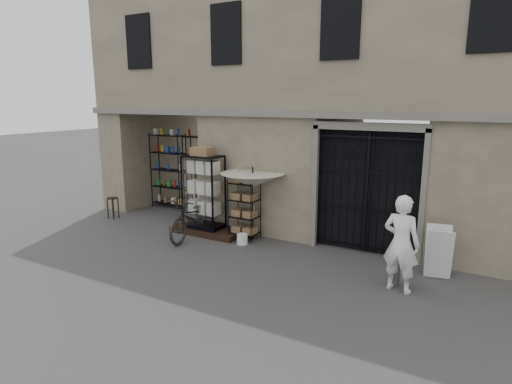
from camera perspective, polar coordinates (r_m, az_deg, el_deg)
The scene contains 15 objects.
ground at distance 9.41m, azimuth 0.03°, elevation -10.17°, with size 80.00×80.00×0.00m, color black.
main_building at distance 12.37m, azimuth 9.59°, elevation 16.32°, with size 14.00×4.00×9.00m, color gray.
shop_recess at distance 13.75m, azimuth -10.61°, elevation 3.31°, with size 3.00×1.70×3.00m, color black.
shop_shelving at distance 14.20m, azimuth -9.43°, elevation 2.62°, with size 2.70×0.50×2.50m, color black.
iron_gate at distance 10.38m, azimuth 14.79°, elevation 0.22°, with size 2.50×0.21×3.00m.
step_platform at distance 11.84m, azimuth -6.41°, elevation -5.09°, with size 2.00×0.90×0.15m, color black.
display_cabinet at distance 11.61m, azimuth -6.99°, elevation -0.51°, with size 1.06×0.73×2.15m.
wire_rack at distance 11.13m, azimuth -1.57°, elevation -2.40°, with size 0.70×0.50×1.58m.
market_umbrella at distance 10.84m, azimuth -0.46°, elevation 2.10°, with size 1.72×1.74×2.33m.
white_bucket at distance 10.88m, azimuth -1.84°, elevation -6.30°, with size 0.27×0.27×0.26m, color white.
bicycle at distance 11.55m, azimuth -8.24°, elevation -5.98°, with size 0.74×1.11×2.11m, color black.
wooden_stool at distance 13.83m, azimuth -18.53°, elevation -1.97°, with size 0.39×0.39×0.65m.
steel_bollard at distance 8.89m, azimuth 18.25°, elevation -9.29°, with size 0.15×0.15×0.84m, color #5E5F60.
shopkeeper at distance 8.87m, azimuth 18.36°, elevation -12.30°, with size 0.69×1.88×0.45m, color white.
easel_sign at distance 9.54m, azimuth 23.17°, elevation -7.40°, with size 0.60×0.66×1.05m.
Camera 1 is at (4.29, -7.57, 3.60)m, focal length 30.00 mm.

